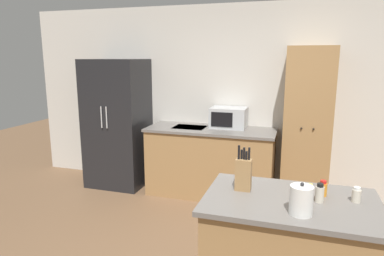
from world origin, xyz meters
The scene contains 11 objects.
wall_back centered at (0.00, 2.33, 1.30)m, with size 7.20×0.06×2.60m.
refrigerator centered at (-2.08, 1.95, 0.93)m, with size 0.83×0.71×1.86m.
back_counter centered at (-0.66, 1.97, 0.47)m, with size 1.74×0.71×0.94m.
pantry_cabinet centered at (0.58, 2.05, 1.01)m, with size 0.57×0.53×2.02m.
microwave centered at (-0.44, 2.10, 1.08)m, with size 0.48×0.36×0.28m.
knife_block centered at (0.11, -0.09, 1.06)m, with size 0.11×0.08×0.33m.
spice_bottle_tall_dark centered at (0.86, -0.07, 0.99)m, with size 0.06×0.06×0.10m.
spice_bottle_short_red centered at (0.63, -0.15, 1.00)m, with size 0.06×0.06×0.13m.
spice_bottle_amber_oil centered at (0.56, -0.09, 0.98)m, with size 0.05×0.05×0.10m.
spice_bottle_green_herb centered at (0.66, -0.03, 0.99)m, with size 0.06×0.06×0.11m.
kettle centered at (0.51, -0.37, 1.03)m, with size 0.14×0.14×0.21m.
Camera 1 is at (0.46, -2.44, 1.89)m, focal length 32.00 mm.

